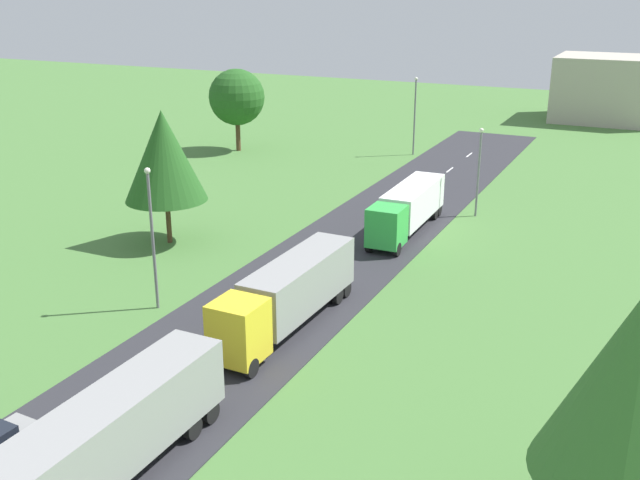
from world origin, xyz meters
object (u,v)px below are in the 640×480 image
(tree_maple, at_px, (237,97))
(tree_oak, at_px, (638,382))
(truck_second, at_px, (288,293))
(truck_third, at_px, (408,207))
(lamppost_fourth, at_px, (415,112))
(distant_building, at_px, (608,89))
(lamppost_second, at_px, (152,232))
(truck_lead, at_px, (92,448))
(lamppost_third, at_px, (479,167))
(tree_birch, at_px, (164,156))

(tree_maple, bearing_deg, tree_oak, -47.91)
(truck_second, xyz_separation_m, truck_third, (0.41, 18.96, -0.13))
(lamppost_fourth, xyz_separation_m, distant_building, (17.28, 32.60, -0.37))
(truck_third, distance_m, lamppost_second, 21.93)
(truck_second, xyz_separation_m, distant_building, (9.18, 78.14, 2.28))
(tree_oak, relative_size, tree_maple, 1.10)
(truck_third, xyz_separation_m, tree_oak, (17.72, -30.19, 4.89))
(truck_second, distance_m, lamppost_second, 8.85)
(truck_second, height_order, truck_third, truck_second)
(tree_maple, distance_m, distant_building, 53.49)
(truck_lead, height_order, tree_oak, tree_oak)
(truck_third, height_order, tree_oak, tree_oak)
(truck_lead, bearing_deg, lamppost_fourth, 97.72)
(truck_lead, height_order, tree_maple, tree_maple)
(truck_third, xyz_separation_m, lamppost_third, (3.76, 6.62, 2.12))
(lamppost_fourth, relative_size, tree_maple, 0.93)
(truck_third, distance_m, lamppost_fourth, 28.05)
(truck_third, bearing_deg, tree_oak, -59.59)
(truck_lead, bearing_deg, tree_maple, 116.51)
(lamppost_second, distance_m, tree_oak, 28.54)
(truck_lead, bearing_deg, tree_oak, 15.02)
(truck_second, relative_size, tree_maple, 1.34)
(lamppost_third, xyz_separation_m, tree_maple, (-31.35, 13.35, 1.98))
(distant_building, bearing_deg, lamppost_second, -102.53)
(tree_oak, distance_m, distant_building, 89.85)
(truck_second, relative_size, tree_oak, 1.22)
(lamppost_third, xyz_separation_m, tree_birch, (-19.10, -16.47, 2.45))
(lamppost_second, height_order, lamppost_fourth, lamppost_fourth)
(truck_second, distance_m, lamppost_fourth, 46.33)
(lamppost_fourth, bearing_deg, lamppost_second, -90.37)
(distant_building, bearing_deg, truck_second, -96.70)
(distant_building, bearing_deg, truck_third, -98.43)
(truck_third, relative_size, lamppost_third, 1.62)
(lamppost_third, bearing_deg, truck_third, -119.58)
(truck_third, xyz_separation_m, distant_building, (8.77, 59.18, 2.40))
(lamppost_third, height_order, tree_maple, tree_maple)
(tree_oak, relative_size, distant_building, 0.74)
(truck_lead, distance_m, tree_oak, 19.12)
(truck_lead, distance_m, tree_birch, 29.70)
(truck_lead, bearing_deg, truck_second, 90.88)
(lamppost_second, xyz_separation_m, lamppost_third, (12.57, 26.52, -0.63))
(truck_second, distance_m, lamppost_third, 26.00)
(truck_third, bearing_deg, truck_second, -91.25)
(lamppost_third, bearing_deg, tree_maple, 156.93)
(tree_maple, bearing_deg, distant_building, 47.16)
(truck_second, relative_size, distant_building, 0.90)
(tree_maple, bearing_deg, lamppost_second, -64.78)
(tree_maple, bearing_deg, truck_lead, -63.49)
(tree_birch, height_order, tree_maple, tree_birch)
(truck_lead, relative_size, truck_third, 1.18)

